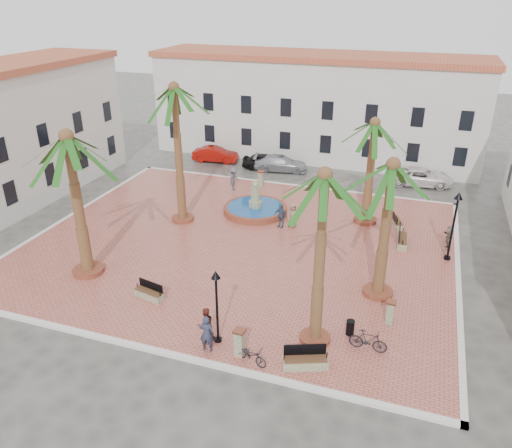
# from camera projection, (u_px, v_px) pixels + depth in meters

# --- Properties ---
(ground) EXTENTS (120.00, 120.00, 0.00)m
(ground) POSITION_uv_depth(u_px,v_px,m) (241.00, 244.00, 31.81)
(ground) COLOR #56544F
(ground) RESTS_ON ground
(plaza) EXTENTS (26.00, 22.00, 0.15)m
(plaza) POSITION_uv_depth(u_px,v_px,m) (241.00, 243.00, 31.78)
(plaza) COLOR #BB5F4F
(plaza) RESTS_ON ground
(kerb_n) EXTENTS (26.30, 0.30, 0.16)m
(kerb_n) POSITION_uv_depth(u_px,v_px,m) (288.00, 185.00, 41.17)
(kerb_n) COLOR silver
(kerb_n) RESTS_ON ground
(kerb_s) EXTENTS (26.30, 0.30, 0.16)m
(kerb_s) POSITION_uv_depth(u_px,v_px,m) (155.00, 351.00, 22.38)
(kerb_s) COLOR silver
(kerb_s) RESTS_ON ground
(kerb_e) EXTENTS (0.30, 22.30, 0.16)m
(kerb_e) POSITION_uv_depth(u_px,v_px,m) (458.00, 278.00, 27.95)
(kerb_e) COLOR silver
(kerb_e) RESTS_ON ground
(kerb_w) EXTENTS (0.30, 22.30, 0.16)m
(kerb_w) POSITION_uv_depth(u_px,v_px,m) (71.00, 216.00, 35.60)
(kerb_w) COLOR silver
(kerb_w) RESTS_ON ground
(building_north) EXTENTS (30.40, 7.40, 9.50)m
(building_north) POSITION_uv_depth(u_px,v_px,m) (315.00, 106.00, 46.84)
(building_north) COLOR silver
(building_north) RESTS_ON ground
(fountain) EXTENTS (4.56, 4.56, 2.36)m
(fountain) POSITION_uv_depth(u_px,v_px,m) (255.00, 208.00, 35.88)
(fountain) COLOR brown
(fountain) RESTS_ON plaza
(palm_nw) EXTENTS (5.03, 5.03, 9.46)m
(palm_nw) POSITION_uv_depth(u_px,v_px,m) (175.00, 102.00, 31.31)
(palm_nw) COLOR brown
(palm_nw) RESTS_ON plaza
(palm_sw) EXTENTS (5.69, 5.69, 8.32)m
(palm_sw) POSITION_uv_depth(u_px,v_px,m) (69.00, 154.00, 25.43)
(palm_sw) COLOR brown
(palm_sw) RESTS_ON plaza
(palm_s) EXTENTS (4.65, 4.65, 8.38)m
(palm_s) POSITION_uv_depth(u_px,v_px,m) (324.00, 194.00, 19.87)
(palm_s) COLOR brown
(palm_s) RESTS_ON plaza
(palm_e) EXTENTS (5.15, 5.15, 7.54)m
(palm_e) POSITION_uv_depth(u_px,v_px,m) (391.00, 181.00, 23.72)
(palm_e) COLOR brown
(palm_e) RESTS_ON plaza
(palm_ne) EXTENTS (5.11, 5.11, 7.30)m
(palm_ne) POSITION_uv_depth(u_px,v_px,m) (374.00, 135.00, 31.94)
(palm_ne) COLOR brown
(palm_ne) RESTS_ON plaza
(bench_s) EXTENTS (1.75, 0.87, 0.88)m
(bench_s) POSITION_uv_depth(u_px,v_px,m) (149.00, 294.00, 25.98)
(bench_s) COLOR gray
(bench_s) RESTS_ON plaza
(bench_se) EXTENTS (2.01, 1.26, 1.02)m
(bench_se) POSITION_uv_depth(u_px,v_px,m) (305.00, 362.00, 21.20)
(bench_se) COLOR gray
(bench_se) RESTS_ON plaza
(bench_e) EXTENTS (0.68, 1.91, 0.99)m
(bench_e) POSITION_uv_depth(u_px,v_px,m) (402.00, 240.00, 31.38)
(bench_e) COLOR gray
(bench_e) RESTS_ON plaza
(bench_ne) EXTENTS (1.02, 1.76, 0.89)m
(bench_ne) POSITION_uv_depth(u_px,v_px,m) (396.00, 222.00, 33.86)
(bench_ne) COLOR gray
(bench_ne) RESTS_ON plaza
(lamppost_s) EXTENTS (0.41, 0.41, 3.74)m
(lamppost_s) POSITION_uv_depth(u_px,v_px,m) (216.00, 295.00, 21.80)
(lamppost_s) COLOR black
(lamppost_s) RESTS_ON plaza
(lamppost_e) EXTENTS (0.47, 0.47, 4.31)m
(lamppost_e) POSITION_uv_depth(u_px,v_px,m) (455.00, 215.00, 28.53)
(lamppost_e) COLOR black
(lamppost_e) RESTS_ON plaza
(bollard_se) EXTENTS (0.53, 0.53, 1.35)m
(bollard_se) POSITION_uv_depth(u_px,v_px,m) (240.00, 342.00, 21.73)
(bollard_se) COLOR gray
(bollard_se) RESTS_ON plaza
(bollard_n) EXTENTS (0.51, 0.51, 1.35)m
(bollard_n) POSITION_uv_depth(u_px,v_px,m) (261.00, 179.00, 40.33)
(bollard_n) COLOR gray
(bollard_n) RESTS_ON plaza
(bollard_e) EXTENTS (0.47, 0.47, 1.25)m
(bollard_e) POSITION_uv_depth(u_px,v_px,m) (390.00, 312.00, 23.83)
(bollard_e) COLOR gray
(bollard_e) RESTS_ON plaza
(litter_bin) EXTENTS (0.39, 0.39, 0.76)m
(litter_bin) POSITION_uv_depth(u_px,v_px,m) (350.00, 328.00, 23.17)
(litter_bin) COLOR black
(litter_bin) RESTS_ON plaza
(cyclist_a) EXTENTS (0.71, 0.51, 1.82)m
(cyclist_a) POSITION_uv_depth(u_px,v_px,m) (207.00, 334.00, 21.93)
(cyclist_a) COLOR #2A2C42
(cyclist_a) RESTS_ON plaza
(bicycle_a) EXTENTS (1.70, 1.00, 0.84)m
(bicycle_a) POSITION_uv_depth(u_px,v_px,m) (251.00, 355.00, 21.40)
(bicycle_a) COLOR black
(bicycle_a) RESTS_ON plaza
(cyclist_b) EXTENTS (1.03, 1.00, 1.68)m
(cyclist_b) POSITION_uv_depth(u_px,v_px,m) (206.00, 324.00, 22.64)
(cyclist_b) COLOR maroon
(cyclist_b) RESTS_ON plaza
(bicycle_b) EXTENTS (1.74, 0.57, 1.03)m
(bicycle_b) POSITION_uv_depth(u_px,v_px,m) (368.00, 341.00, 22.10)
(bicycle_b) COLOR black
(bicycle_b) RESTS_ON plaza
(pedestrian_fountain_a) EXTENTS (0.97, 0.93, 1.67)m
(pedestrian_fountain_a) POSITION_uv_depth(u_px,v_px,m) (293.00, 215.00, 33.46)
(pedestrian_fountain_a) COLOR #916F5A
(pedestrian_fountain_a) RESTS_ON plaza
(pedestrian_fountain_b) EXTENTS (1.03, 0.60, 1.65)m
(pedestrian_fountain_b) POSITION_uv_depth(u_px,v_px,m) (281.00, 216.00, 33.46)
(pedestrian_fountain_b) COLOR #374D65
(pedestrian_fountain_b) RESTS_ON plaza
(pedestrian_north) EXTENTS (0.84, 1.29, 1.87)m
(pedestrian_north) POSITION_uv_depth(u_px,v_px,m) (234.00, 179.00, 39.57)
(pedestrian_north) COLOR #505056
(pedestrian_north) RESTS_ON plaza
(pedestrian_east) EXTENTS (0.73, 1.48, 1.53)m
(pedestrian_east) POSITION_uv_depth(u_px,v_px,m) (449.00, 238.00, 30.67)
(pedestrian_east) COLOR #72685B
(pedestrian_east) RESTS_ON plaza
(car_black) EXTENTS (4.28, 2.16, 1.40)m
(car_black) POSITION_uv_depth(u_px,v_px,m) (265.00, 161.00, 44.78)
(car_black) COLOR black
(car_black) RESTS_ON ground
(car_red) EXTENTS (4.38, 1.97, 1.39)m
(car_red) POSITION_uv_depth(u_px,v_px,m) (215.00, 154.00, 46.66)
(car_red) COLOR #970E08
(car_red) RESTS_ON ground
(car_silver) EXTENTS (5.02, 2.66, 1.39)m
(car_silver) POSITION_uv_depth(u_px,v_px,m) (281.00, 163.00, 44.33)
(car_silver) COLOR #A6A7AE
(car_silver) RESTS_ON ground
(car_white) EXTENTS (5.29, 2.88, 1.41)m
(car_white) POSITION_uv_depth(u_px,v_px,m) (421.00, 177.00, 41.14)
(car_white) COLOR white
(car_white) RESTS_ON ground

